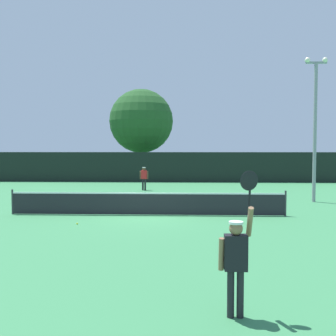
{
  "coord_description": "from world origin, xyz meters",
  "views": [
    {
      "loc": [
        1.53,
        -16.45,
        2.84
      ],
      "look_at": [
        0.72,
        4.19,
        1.79
      ],
      "focal_mm": 41.89,
      "sensor_mm": 36.0,
      "label": 1
    }
  ],
  "objects_px": {
    "player_receiving": "(144,176)",
    "light_pole": "(315,120)",
    "large_tree": "(141,121)",
    "tennis_ball": "(77,224)",
    "parked_car_mid": "(229,168)",
    "parked_car_near": "(93,168)",
    "player_serving": "(236,254)"
  },
  "relations": [
    {
      "from": "player_serving",
      "to": "parked_car_near",
      "type": "height_order",
      "value": "player_serving"
    },
    {
      "from": "light_pole",
      "to": "parked_car_mid",
      "type": "bearing_deg",
      "value": 96.36
    },
    {
      "from": "tennis_ball",
      "to": "light_pole",
      "type": "relative_size",
      "value": 0.01
    },
    {
      "from": "tennis_ball",
      "to": "parked_car_near",
      "type": "relative_size",
      "value": 0.02
    },
    {
      "from": "parked_car_near",
      "to": "parked_car_mid",
      "type": "bearing_deg",
      "value": -0.62
    },
    {
      "from": "player_receiving",
      "to": "parked_car_mid",
      "type": "relative_size",
      "value": 0.36
    },
    {
      "from": "player_receiving",
      "to": "parked_car_near",
      "type": "relative_size",
      "value": 0.37
    },
    {
      "from": "parked_car_mid",
      "to": "player_serving",
      "type": "bearing_deg",
      "value": -93.15
    },
    {
      "from": "light_pole",
      "to": "parked_car_near",
      "type": "relative_size",
      "value": 1.78
    },
    {
      "from": "tennis_ball",
      "to": "parked_car_mid",
      "type": "xyz_separation_m",
      "value": [
        8.66,
        26.29,
        0.74
      ]
    },
    {
      "from": "large_tree",
      "to": "parked_car_near",
      "type": "relative_size",
      "value": 2.0
    },
    {
      "from": "player_receiving",
      "to": "light_pole",
      "type": "height_order",
      "value": "light_pole"
    },
    {
      "from": "parked_car_mid",
      "to": "tennis_ball",
      "type": "bearing_deg",
      "value": -104.98
    },
    {
      "from": "player_receiving",
      "to": "light_pole",
      "type": "relative_size",
      "value": 0.21
    },
    {
      "from": "tennis_ball",
      "to": "parked_car_mid",
      "type": "height_order",
      "value": "parked_car_mid"
    },
    {
      "from": "player_serving",
      "to": "player_receiving",
      "type": "relative_size",
      "value": 1.58
    },
    {
      "from": "player_receiving",
      "to": "large_tree",
      "type": "bearing_deg",
      "value": -82.99
    },
    {
      "from": "large_tree",
      "to": "player_serving",
      "type": "bearing_deg",
      "value": -80.98
    },
    {
      "from": "player_serving",
      "to": "parked_car_mid",
      "type": "distance_m",
      "value": 34.31
    },
    {
      "from": "player_serving",
      "to": "parked_car_mid",
      "type": "bearing_deg",
      "value": 83.6
    },
    {
      "from": "tennis_ball",
      "to": "large_tree",
      "type": "bearing_deg",
      "value": 90.22
    },
    {
      "from": "light_pole",
      "to": "large_tree",
      "type": "distance_m",
      "value": 19.89
    },
    {
      "from": "player_serving",
      "to": "player_receiving",
      "type": "height_order",
      "value": "player_serving"
    },
    {
      "from": "light_pole",
      "to": "parked_car_near",
      "type": "xyz_separation_m",
      "value": [
        -16.36,
        19.53,
        -3.56
      ]
    },
    {
      "from": "player_serving",
      "to": "parked_car_mid",
      "type": "height_order",
      "value": "player_serving"
    },
    {
      "from": "parked_car_near",
      "to": "parked_car_mid",
      "type": "xyz_separation_m",
      "value": [
        14.17,
        0.14,
        0.0
      ]
    },
    {
      "from": "player_serving",
      "to": "tennis_ball",
      "type": "relative_size",
      "value": 36.23
    },
    {
      "from": "parked_car_near",
      "to": "parked_car_mid",
      "type": "distance_m",
      "value": 14.17
    },
    {
      "from": "player_receiving",
      "to": "tennis_ball",
      "type": "bearing_deg",
      "value": 83.84
    },
    {
      "from": "player_receiving",
      "to": "large_tree",
      "type": "height_order",
      "value": "large_tree"
    },
    {
      "from": "tennis_ball",
      "to": "parked_car_near",
      "type": "height_order",
      "value": "parked_car_near"
    },
    {
      "from": "player_receiving",
      "to": "parked_car_near",
      "type": "height_order",
      "value": "parked_car_near"
    }
  ]
}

